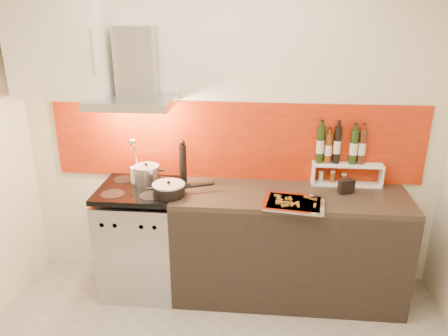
# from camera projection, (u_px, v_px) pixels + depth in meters

# --- Properties ---
(back_wall) EXTENTS (3.40, 0.02, 2.60)m
(back_wall) POSITION_uv_depth(u_px,v_px,m) (229.00, 131.00, 3.51)
(back_wall) COLOR silver
(back_wall) RESTS_ON ground
(backsplash) EXTENTS (3.00, 0.02, 0.64)m
(backsplash) POSITION_uv_depth(u_px,v_px,m) (235.00, 141.00, 3.53)
(backsplash) COLOR #9F1B08
(backsplash) RESTS_ON back_wall
(range_stove) EXTENTS (0.60, 0.60, 0.91)m
(range_stove) POSITION_uv_depth(u_px,v_px,m) (141.00, 239.00, 3.59)
(range_stove) COLOR #B7B7BA
(range_stove) RESTS_ON ground
(counter) EXTENTS (1.80, 0.60, 0.90)m
(counter) POSITION_uv_depth(u_px,v_px,m) (288.00, 245.00, 3.49)
(counter) COLOR black
(counter) RESTS_ON ground
(range_hood) EXTENTS (0.62, 0.50, 0.61)m
(range_hood) POSITION_uv_depth(u_px,v_px,m) (135.00, 78.00, 3.27)
(range_hood) COLOR #B7B7BA
(range_hood) RESTS_ON back_wall
(upper_cabinet) EXTENTS (0.70, 0.35, 0.72)m
(upper_cabinet) POSITION_uv_depth(u_px,v_px,m) (60.00, 49.00, 3.23)
(upper_cabinet) COLOR white
(upper_cabinet) RESTS_ON back_wall
(stock_pot) EXTENTS (0.20, 0.20, 0.17)m
(stock_pot) POSITION_uv_depth(u_px,v_px,m) (147.00, 174.00, 3.48)
(stock_pot) COLOR #B7B7BA
(stock_pot) RESTS_ON range_stove
(saute_pan) EXTENTS (0.46, 0.28, 0.11)m
(saute_pan) POSITION_uv_depth(u_px,v_px,m) (170.00, 189.00, 3.28)
(saute_pan) COLOR black
(saute_pan) RESTS_ON range_stove
(utensil_jar) EXTENTS (0.08, 0.12, 0.39)m
(utensil_jar) POSITION_uv_depth(u_px,v_px,m) (135.00, 170.00, 3.48)
(utensil_jar) COLOR silver
(utensil_jar) RESTS_ON range_stove
(pepper_mill) EXTENTS (0.06, 0.06, 0.37)m
(pepper_mill) POSITION_uv_depth(u_px,v_px,m) (183.00, 164.00, 3.44)
(pepper_mill) COLOR black
(pepper_mill) RESTS_ON counter
(step_shelf) EXTENTS (0.55, 0.15, 0.48)m
(step_shelf) POSITION_uv_depth(u_px,v_px,m) (342.00, 159.00, 3.44)
(step_shelf) COLOR white
(step_shelf) RESTS_ON counter
(caddy_box) EXTENTS (0.13, 0.09, 0.10)m
(caddy_box) POSITION_uv_depth(u_px,v_px,m) (346.00, 186.00, 3.32)
(caddy_box) COLOR black
(caddy_box) RESTS_ON counter
(baking_tray) EXTENTS (0.48, 0.39, 0.03)m
(baking_tray) POSITION_uv_depth(u_px,v_px,m) (294.00, 203.00, 3.14)
(baking_tray) COLOR silver
(baking_tray) RESTS_ON counter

